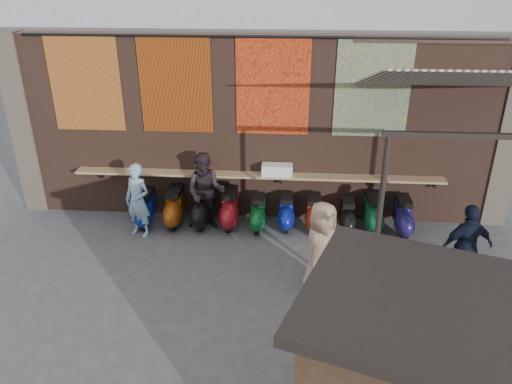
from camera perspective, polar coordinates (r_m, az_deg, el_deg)
ground at (r=9.31m, az=-0.84°, el=-10.05°), size 70.00×70.00×0.00m
brick_wall at (r=10.83m, az=0.31°, el=7.08°), size 10.00×0.40×4.00m
pier_left at (r=12.30m, az=-24.84°, el=6.97°), size 0.50×0.50×4.00m
pier_right at (r=11.72m, az=26.73°, el=5.76°), size 0.50×0.50×4.00m
eating_counter at (r=10.80m, az=0.17°, el=1.93°), size 8.00×0.32×0.05m
shelf_box at (r=10.70m, az=2.44°, el=2.53°), size 0.66×0.29×0.25m
tapestry_redgold at (r=11.17m, az=-18.92°, el=11.64°), size 1.50×0.02×2.00m
tapestry_sun at (r=10.59m, az=-9.18°, el=11.97°), size 1.50×0.02×2.00m
tapestry_orange at (r=10.33m, az=1.94°, el=11.93°), size 1.50×0.02×2.00m
tapestry_multi at (r=10.45m, az=13.19°, el=11.45°), size 1.50×0.02×2.00m
hang_rail at (r=10.15m, az=0.25°, el=17.34°), size 9.50×0.06×0.06m
scooter_stool_0 at (r=11.20m, az=-12.43°, el=-1.85°), size 0.37×0.82×0.78m
scooter_stool_1 at (r=11.07m, az=-9.26°, el=-1.75°), size 0.39×0.87×0.83m
scooter_stool_2 at (r=10.98m, az=-6.23°, el=-1.75°), size 0.40×0.89×0.85m
scooter_stool_3 at (r=10.88m, az=-2.98°, el=-1.94°), size 0.39×0.87×0.82m
scooter_stool_4 at (r=10.79m, az=0.22°, el=-2.44°), size 0.35×0.77×0.73m
scooter_stool_5 at (r=10.84m, az=3.48°, el=-2.33°), size 0.35×0.77×0.73m
scooter_stool_6 at (r=10.80m, az=6.66°, el=-2.51°), size 0.36×0.80×0.76m
scooter_stool_7 at (r=10.86m, az=10.39°, el=-2.73°), size 0.34×0.76×0.72m
scooter_stool_8 at (r=10.98m, az=13.17°, el=-2.41°), size 0.38×0.85×0.81m
scooter_stool_9 at (r=11.04m, az=16.42°, el=-2.69°), size 0.38×0.84×0.79m
diner_left at (r=10.65m, az=-13.35°, el=-0.95°), size 0.69×0.58×1.60m
diner_right at (r=10.65m, az=-5.77°, el=0.02°), size 0.86×0.68×1.73m
shopper_navy at (r=9.46m, az=22.90°, el=-5.84°), size 1.02×0.60×1.63m
shopper_tan at (r=8.67m, az=7.42°, el=-6.42°), size 0.94×1.00×1.72m
stall_roof at (r=4.84m, az=21.40°, el=-12.45°), size 3.10×2.74×0.12m
stall_sign at (r=6.01m, az=20.85°, el=-13.17°), size 1.15×0.44×0.50m
stall_shelf at (r=6.58m, az=19.58°, el=-19.37°), size 1.84×0.73×0.06m
awning_canvas at (r=9.11m, az=22.56°, el=11.79°), size 3.20×3.28×0.97m
awning_ledger at (r=10.54m, az=20.41°, el=15.97°), size 3.30×0.08×0.12m
awning_header at (r=7.86m, az=25.07°, el=5.82°), size 3.00×0.08×0.08m
awning_post_left at (r=8.08m, az=13.77°, el=-3.86°), size 0.09×0.09×3.10m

